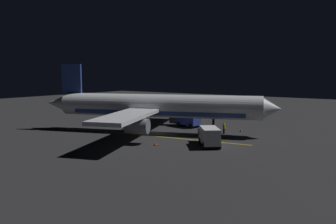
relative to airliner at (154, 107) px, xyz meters
The scene contains 8 objects.
ground_plane 4.33m from the airliner, 109.97° to the left, with size 180.00×180.00×0.20m, color #272728.
apron_guide_stripe 6.51m from the airliner, 66.41° to the left, with size 0.24×23.96×0.01m, color gold.
airliner is the anchor object (origin of this frame).
baggage_truck 12.65m from the airliner, 72.71° to the left, with size 5.98×5.27×2.52m.
catering_truck 8.56m from the airliner, behind, with size 3.09×6.05×2.45m.
ground_crew_worker 11.62m from the airliner, 119.34° to the left, with size 0.40×0.40×1.74m.
traffic_cone_near_left 14.77m from the airliner, 127.70° to the left, with size 0.50×0.50×0.55m.
traffic_cone_near_right 10.28m from the airliner, 37.98° to the left, with size 0.50×0.50×0.55m.
Camera 1 is at (41.97, 30.80, 9.57)m, focal length 35.09 mm.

